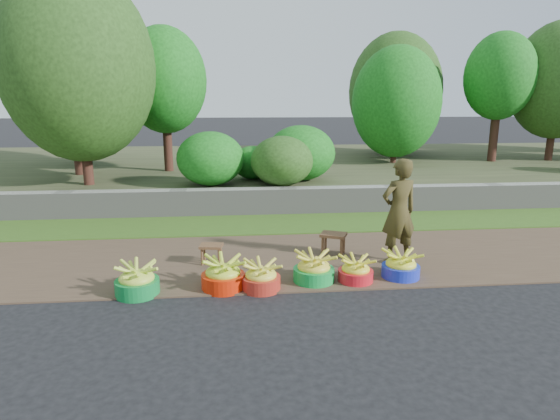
{
  "coord_description": "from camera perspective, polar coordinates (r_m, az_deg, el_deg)",
  "views": [
    {
      "loc": [
        -1.07,
        -5.31,
        2.31
      ],
      "look_at": [
        -0.43,
        1.3,
        0.75
      ],
      "focal_mm": 30.0,
      "sensor_mm": 36.0,
      "label": 1
    }
  ],
  "objects": [
    {
      "name": "ground_plane",
      "position": [
        5.89,
        5.5,
        -9.95
      ],
      "size": [
        120.0,
        120.0,
        0.0
      ],
      "primitive_type": "plane",
      "color": "black",
      "rests_on": "ground"
    },
    {
      "name": "dirt_shoulder",
      "position": [
        7.03,
        3.57,
        -5.9
      ],
      "size": [
        80.0,
        2.5,
        0.02
      ],
      "primitive_type": "cube",
      "color": "#4C3A2A",
      "rests_on": "ground"
    },
    {
      "name": "grass_verge",
      "position": [
        8.92,
        1.56,
        -1.64
      ],
      "size": [
        80.0,
        1.5,
        0.04
      ],
      "primitive_type": "cube",
      "color": "#39601C",
      "rests_on": "ground"
    },
    {
      "name": "retaining_wall",
      "position": [
        9.68,
        0.96,
        1.1
      ],
      "size": [
        80.0,
        0.35,
        0.55
      ],
      "primitive_type": "cube",
      "color": "gray",
      "rests_on": "ground"
    },
    {
      "name": "earth_bank",
      "position": [
        14.49,
        -1.23,
        5.07
      ],
      "size": [
        80.0,
        10.0,
        0.5
      ],
      "primitive_type": "cube",
      "color": "#404528",
      "rests_on": "ground"
    },
    {
      "name": "vegetation",
      "position": [
        13.58,
        -3.81,
        14.93
      ],
      "size": [
        35.51,
        8.41,
        4.79
      ],
      "color": "#391E16",
      "rests_on": "earth_bank"
    },
    {
      "name": "basin_a",
      "position": [
        5.99,
        -17.05,
        -8.25
      ],
      "size": [
        0.53,
        0.53,
        0.4
      ],
      "color": "#0F7C34",
      "rests_on": "ground"
    },
    {
      "name": "basin_b",
      "position": [
        5.94,
        -6.95,
        -7.87
      ],
      "size": [
        0.55,
        0.55,
        0.41
      ],
      "color": "red",
      "rests_on": "ground"
    },
    {
      "name": "basin_c",
      "position": [
        5.88,
        -2.34,
        -8.19
      ],
      "size": [
        0.49,
        0.49,
        0.36
      ],
      "color": "#AA281C",
      "rests_on": "ground"
    },
    {
      "name": "basin_d",
      "position": [
        6.12,
        4.14,
        -7.21
      ],
      "size": [
        0.53,
        0.53,
        0.4
      ],
      "color": "#12983A",
      "rests_on": "ground"
    },
    {
      "name": "basin_e",
      "position": [
        6.19,
        9.2,
        -7.35
      ],
      "size": [
        0.46,
        0.46,
        0.34
      ],
      "color": "red",
      "rests_on": "ground"
    },
    {
      "name": "basin_f",
      "position": [
        6.44,
        14.51,
        -6.65
      ],
      "size": [
        0.5,
        0.5,
        0.37
      ],
      "color": "#1C2DC4",
      "rests_on": "ground"
    },
    {
      "name": "stool_left",
      "position": [
        6.78,
        -8.37,
        -4.67
      ],
      "size": [
        0.35,
        0.29,
        0.28
      ],
      "rotation": [
        0.0,
        0.0,
        -0.14
      ],
      "color": "brown",
      "rests_on": "dirt_shoulder"
    },
    {
      "name": "stool_right",
      "position": [
        7.14,
        6.54,
        -3.36
      ],
      "size": [
        0.46,
        0.41,
        0.33
      ],
      "rotation": [
        0.0,
        0.0,
        -0.41
      ],
      "color": "brown",
      "rests_on": "dirt_shoulder"
    },
    {
      "name": "vendor_woman",
      "position": [
        6.83,
        14.29,
        -0.18
      ],
      "size": [
        0.62,
        0.49,
        1.51
      ],
      "primitive_type": "imported",
      "rotation": [
        0.0,
        0.0,
        3.39
      ],
      "color": "black",
      "rests_on": "dirt_shoulder"
    }
  ]
}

